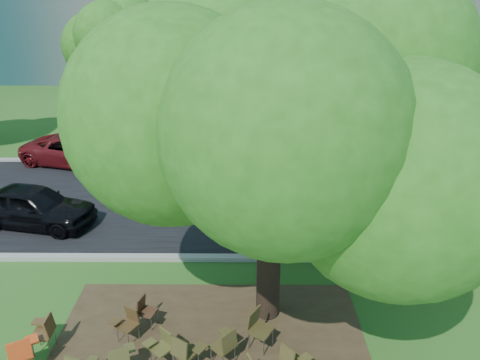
{
  "coord_description": "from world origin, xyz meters",
  "views": [
    {
      "loc": [
        1.71,
        -8.68,
        7.5
      ],
      "look_at": [
        1.64,
        4.21,
        2.03
      ],
      "focal_mm": 35.0,
      "sensor_mm": 36.0,
      "label": 1
    }
  ],
  "objects_px": {
    "main_tree": "(273,113)",
    "chair_11": "(225,343)",
    "chair_0": "(21,352)",
    "chair_3": "(162,344)",
    "chair_7": "(292,358)",
    "school_bus": "(448,185)",
    "chair_10": "(145,309)",
    "chair_2": "(120,358)",
    "chair_9": "(128,321)",
    "bg_car_red": "(75,150)",
    "chair_12": "(258,326)",
    "chair_8": "(45,330)",
    "black_car": "(33,206)",
    "chair_4": "(185,350)"
  },
  "relations": [
    {
      "from": "main_tree",
      "to": "chair_11",
      "type": "relative_size",
      "value": 9.48
    },
    {
      "from": "chair_0",
      "to": "chair_3",
      "type": "distance_m",
      "value": 2.82
    },
    {
      "from": "chair_7",
      "to": "chair_0",
      "type": "bearing_deg",
      "value": -131.44
    },
    {
      "from": "school_bus",
      "to": "chair_0",
      "type": "height_order",
      "value": "school_bus"
    },
    {
      "from": "chair_10",
      "to": "chair_11",
      "type": "distance_m",
      "value": 2.24
    },
    {
      "from": "chair_3",
      "to": "chair_7",
      "type": "height_order",
      "value": "chair_3"
    },
    {
      "from": "chair_2",
      "to": "chair_9",
      "type": "height_order",
      "value": "chair_2"
    },
    {
      "from": "bg_car_red",
      "to": "chair_10",
      "type": "bearing_deg",
      "value": -139.41
    },
    {
      "from": "chair_7",
      "to": "chair_11",
      "type": "height_order",
      "value": "chair_11"
    },
    {
      "from": "chair_12",
      "to": "bg_car_red",
      "type": "distance_m",
      "value": 13.76
    },
    {
      "from": "school_bus",
      "to": "chair_2",
      "type": "distance_m",
      "value": 10.82
    },
    {
      "from": "chair_3",
      "to": "chair_8",
      "type": "relative_size",
      "value": 0.89
    },
    {
      "from": "chair_2",
      "to": "chair_9",
      "type": "relative_size",
      "value": 1.04
    },
    {
      "from": "main_tree",
      "to": "chair_8",
      "type": "xyz_separation_m",
      "value": [
        -4.9,
        -1.25,
        -4.48
      ]
    },
    {
      "from": "chair_0",
      "to": "chair_9",
      "type": "height_order",
      "value": "chair_0"
    },
    {
      "from": "school_bus",
      "to": "chair_12",
      "type": "distance_m",
      "value": 8.07
    },
    {
      "from": "chair_0",
      "to": "chair_11",
      "type": "xyz_separation_m",
      "value": [
        4.13,
        0.31,
        -0.04
      ]
    },
    {
      "from": "chair_10",
      "to": "black_car",
      "type": "bearing_deg",
      "value": -118.84
    },
    {
      "from": "chair_10",
      "to": "chair_0",
      "type": "bearing_deg",
      "value": -38.12
    },
    {
      "from": "chair_12",
      "to": "school_bus",
      "type": "bearing_deg",
      "value": 164.6
    },
    {
      "from": "chair_12",
      "to": "chair_11",
      "type": "bearing_deg",
      "value": -21.44
    },
    {
      "from": "black_car",
      "to": "bg_car_red",
      "type": "relative_size",
      "value": 0.88
    },
    {
      "from": "chair_2",
      "to": "chair_10",
      "type": "relative_size",
      "value": 1.09
    },
    {
      "from": "main_tree",
      "to": "chair_2",
      "type": "distance_m",
      "value": 5.82
    },
    {
      "from": "main_tree",
      "to": "chair_7",
      "type": "bearing_deg",
      "value": -78.85
    },
    {
      "from": "school_bus",
      "to": "chair_10",
      "type": "relative_size",
      "value": 15.27
    },
    {
      "from": "chair_2",
      "to": "chair_7",
      "type": "height_order",
      "value": "chair_2"
    },
    {
      "from": "chair_3",
      "to": "bg_car_red",
      "type": "bearing_deg",
      "value": -22.15
    },
    {
      "from": "chair_0",
      "to": "chair_11",
      "type": "height_order",
      "value": "chair_0"
    },
    {
      "from": "chair_11",
      "to": "chair_12",
      "type": "distance_m",
      "value": 0.85
    },
    {
      "from": "chair_0",
      "to": "chair_10",
      "type": "bearing_deg",
      "value": 2.59
    },
    {
      "from": "school_bus",
      "to": "chair_9",
      "type": "xyz_separation_m",
      "value": [
        -8.96,
        -4.99,
        -1.17
      ]
    },
    {
      "from": "main_tree",
      "to": "chair_3",
      "type": "height_order",
      "value": "main_tree"
    },
    {
      "from": "chair_0",
      "to": "chair_2",
      "type": "distance_m",
      "value": 2.03
    },
    {
      "from": "chair_2",
      "to": "chair_0",
      "type": "bearing_deg",
      "value": 155.85
    },
    {
      "from": "chair_3",
      "to": "chair_4",
      "type": "distance_m",
      "value": 0.57
    },
    {
      "from": "school_bus",
      "to": "black_car",
      "type": "height_order",
      "value": "school_bus"
    },
    {
      "from": "chair_3",
      "to": "bg_car_red",
      "type": "xyz_separation_m",
      "value": [
        -5.74,
        11.8,
        0.15
      ]
    },
    {
      "from": "chair_4",
      "to": "chair_9",
      "type": "distance_m",
      "value": 1.68
    },
    {
      "from": "chair_2",
      "to": "chair_8",
      "type": "distance_m",
      "value": 1.99
    },
    {
      "from": "chair_3",
      "to": "black_car",
      "type": "relative_size",
      "value": 0.2
    },
    {
      "from": "main_tree",
      "to": "bg_car_red",
      "type": "xyz_separation_m",
      "value": [
        -8.03,
        10.2,
        -4.39
      ]
    },
    {
      "from": "chair_0",
      "to": "chair_2",
      "type": "height_order",
      "value": "chair_0"
    },
    {
      "from": "main_tree",
      "to": "bg_car_red",
      "type": "relative_size",
      "value": 1.84
    },
    {
      "from": "chair_7",
      "to": "chair_3",
      "type": "bearing_deg",
      "value": -139.25
    },
    {
      "from": "chair_4",
      "to": "chair_0",
      "type": "bearing_deg",
      "value": -143.93
    },
    {
      "from": "school_bus",
      "to": "chair_7",
      "type": "bearing_deg",
      "value": -124.58
    },
    {
      "from": "bg_car_red",
      "to": "chair_3",
      "type": "bearing_deg",
      "value": -139.31
    },
    {
      "from": "chair_10",
      "to": "chair_11",
      "type": "relative_size",
      "value": 0.87
    },
    {
      "from": "chair_10",
      "to": "chair_11",
      "type": "xyz_separation_m",
      "value": [
        1.91,
        -1.18,
        0.07
      ]
    }
  ]
}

